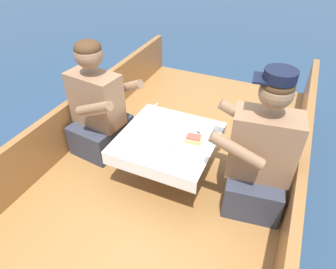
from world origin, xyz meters
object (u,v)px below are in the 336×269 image
(coffee_cup_port, at_px, (166,126))
(coffee_cup_starboard, at_px, (167,145))
(person_starboard, at_px, (259,157))
(sandwich, at_px, (193,139))
(person_port, at_px, (98,110))

(coffee_cup_port, xyz_separation_m, coffee_cup_starboard, (0.10, -0.20, -0.00))
(person_starboard, relative_size, coffee_cup_port, 9.76)
(sandwich, bearing_deg, person_port, 175.80)
(person_port, bearing_deg, person_starboard, 3.81)
(person_starboard, height_order, coffee_cup_starboard, person_starboard)
(coffee_cup_starboard, bearing_deg, coffee_cup_port, 117.40)
(person_port, distance_m, sandwich, 0.83)
(sandwich, bearing_deg, coffee_cup_port, 164.93)
(sandwich, bearing_deg, person_starboard, -1.19)
(person_port, distance_m, person_starboard, 1.28)
(person_starboard, relative_size, sandwich, 7.99)
(person_starboard, height_order, sandwich, person_starboard)
(sandwich, relative_size, coffee_cup_starboard, 1.20)
(person_port, distance_m, coffee_cup_port, 0.59)
(sandwich, height_order, coffee_cup_starboard, coffee_cup_starboard)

